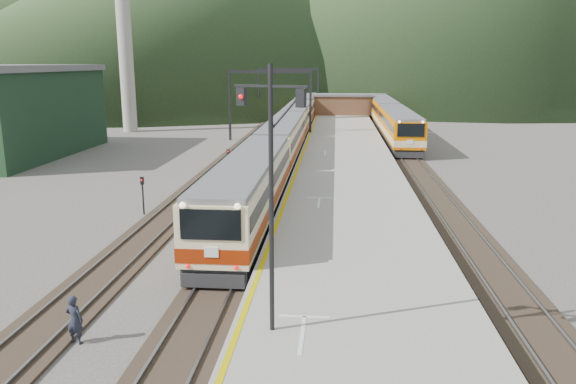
# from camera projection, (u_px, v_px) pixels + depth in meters

# --- Properties ---
(track_main) EXTENTS (2.60, 200.00, 0.23)m
(track_main) POSITION_uv_depth(u_px,v_px,m) (282.00, 163.00, 50.09)
(track_main) COLOR black
(track_main) RESTS_ON ground
(track_far) EXTENTS (2.60, 200.00, 0.23)m
(track_far) POSITION_uv_depth(u_px,v_px,m) (227.00, 162.00, 50.50)
(track_far) COLOR black
(track_far) RESTS_ON ground
(track_second) EXTENTS (2.60, 200.00, 0.23)m
(track_second) POSITION_uv_depth(u_px,v_px,m) (413.00, 165.00, 49.15)
(track_second) COLOR black
(track_second) RESTS_ON ground
(platform) EXTENTS (8.00, 100.00, 1.00)m
(platform) POSITION_uv_depth(u_px,v_px,m) (346.00, 163.00, 47.59)
(platform) COLOR gray
(platform) RESTS_ON ground
(gantry_near) EXTENTS (9.55, 0.25, 8.00)m
(gantry_near) POSITION_uv_depth(u_px,v_px,m) (270.00, 92.00, 63.64)
(gantry_near) COLOR black
(gantry_near) RESTS_ON ground
(gantry_far) EXTENTS (9.55, 0.25, 8.00)m
(gantry_far) POSITION_uv_depth(u_px,v_px,m) (288.00, 83.00, 87.90)
(gantry_far) COLOR black
(gantry_far) RESTS_ON ground
(smokestack) EXTENTS (1.80, 1.80, 30.00)m
(smokestack) POSITION_uv_depth(u_px,v_px,m) (123.00, 11.00, 69.87)
(smokestack) COLOR #9E998E
(smokestack) RESTS_ON ground
(station_shed) EXTENTS (9.40, 4.40, 3.10)m
(station_shed) POSITION_uv_depth(u_px,v_px,m) (342.00, 104.00, 85.95)
(station_shed) COLOR brown
(station_shed) RESTS_ON platform
(hill_d) EXTENTS (200.00, 200.00, 55.00)m
(hill_d) POSITION_uv_depth(u_px,v_px,m) (55.00, 19.00, 247.85)
(hill_d) COLOR #2E4120
(hill_d) RESTS_ON ground
(main_train) EXTENTS (2.88, 98.86, 3.52)m
(main_train) POSITION_uv_depth(u_px,v_px,m) (298.00, 119.00, 69.47)
(main_train) COLOR beige
(main_train) RESTS_ON track_main
(second_train) EXTENTS (2.96, 60.73, 3.61)m
(second_train) POSITION_uv_depth(u_px,v_px,m) (383.00, 111.00, 80.50)
(second_train) COLOR #D86D00
(second_train) RESTS_ON track_second
(signal_mast) EXTENTS (2.10, 0.84, 7.81)m
(signal_mast) POSITION_uv_depth(u_px,v_px,m) (271.00, 176.00, 15.82)
(signal_mast) COLOR black
(signal_mast) RESTS_ON platform
(short_signal_b) EXTENTS (0.24, 0.19, 2.27)m
(short_signal_b) POSITION_uv_depth(u_px,v_px,m) (228.00, 159.00, 43.59)
(short_signal_b) COLOR black
(short_signal_b) RESTS_ON ground
(short_signal_c) EXTENTS (0.26, 0.22, 2.27)m
(short_signal_c) POSITION_uv_depth(u_px,v_px,m) (143.00, 190.00, 33.12)
(short_signal_c) COLOR black
(short_signal_c) RESTS_ON ground
(worker) EXTENTS (0.66, 0.50, 1.63)m
(worker) POSITION_uv_depth(u_px,v_px,m) (75.00, 320.00, 17.93)
(worker) COLOR #1E202D
(worker) RESTS_ON ground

